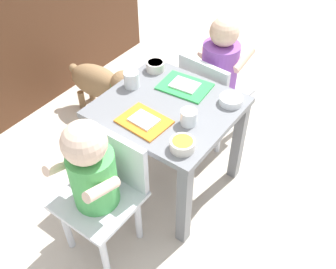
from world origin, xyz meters
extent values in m
plane|color=beige|center=(0.00, 0.00, 0.00)|extent=(7.00, 7.00, 0.00)
cube|color=slate|center=(0.00, 0.00, 0.45)|extent=(0.50, 0.53, 0.03)
cube|color=slate|center=(-0.22, -0.23, 0.22)|extent=(0.04, 0.04, 0.44)
cube|color=slate|center=(0.22, -0.23, 0.22)|extent=(0.04, 0.04, 0.44)
cube|color=slate|center=(-0.22, 0.23, 0.22)|extent=(0.04, 0.04, 0.44)
cube|color=slate|center=(0.22, 0.23, 0.22)|extent=(0.04, 0.04, 0.44)
cube|color=silver|center=(-0.42, 0.02, 0.27)|extent=(0.28, 0.28, 0.02)
cube|color=silver|center=(-0.29, 0.02, 0.39)|extent=(0.02, 0.27, 0.22)
cylinder|color=#4CB259|center=(-0.42, 0.02, 0.40)|extent=(0.17, 0.17, 0.23)
sphere|color=beige|center=(-0.43, 0.02, 0.58)|extent=(0.15, 0.15, 0.15)
cylinder|color=silver|center=(-0.52, 0.12, 0.13)|extent=(0.03, 0.03, 0.27)
cylinder|color=silver|center=(-0.52, -0.08, 0.13)|extent=(0.03, 0.03, 0.27)
cylinder|color=silver|center=(-0.32, 0.12, 0.13)|extent=(0.03, 0.03, 0.27)
cylinder|color=silver|center=(-0.32, -0.08, 0.13)|extent=(0.03, 0.03, 0.27)
cylinder|color=beige|center=(-0.47, 0.11, 0.46)|extent=(0.15, 0.04, 0.09)
cylinder|color=beige|center=(-0.47, -0.07, 0.46)|extent=(0.15, 0.04, 0.09)
cube|color=silver|center=(0.42, 0.00, 0.27)|extent=(0.30, 0.30, 0.02)
cube|color=silver|center=(0.29, 0.01, 0.39)|extent=(0.04, 0.27, 0.22)
cylinder|color=purple|center=(0.42, 0.00, 0.41)|extent=(0.17, 0.17, 0.26)
sphere|color=beige|center=(0.43, 0.00, 0.60)|extent=(0.13, 0.13, 0.13)
cylinder|color=silver|center=(0.51, -0.10, 0.13)|extent=(0.03, 0.03, 0.27)
cylinder|color=silver|center=(0.53, 0.10, 0.13)|extent=(0.03, 0.03, 0.27)
cylinder|color=silver|center=(0.31, -0.09, 0.13)|extent=(0.03, 0.03, 0.27)
cylinder|color=silver|center=(0.33, 0.11, 0.13)|extent=(0.03, 0.03, 0.27)
cylinder|color=beige|center=(0.46, -0.10, 0.48)|extent=(0.15, 0.05, 0.09)
cylinder|color=beige|center=(0.47, 0.10, 0.48)|extent=(0.15, 0.05, 0.09)
ellipsoid|color=olive|center=(0.22, 0.65, 0.19)|extent=(0.20, 0.33, 0.18)
sphere|color=olive|center=(0.24, 0.46, 0.24)|extent=(0.14, 0.14, 0.14)
sphere|color=black|center=(0.25, 0.42, 0.23)|extent=(0.06, 0.06, 0.06)
torus|color=green|center=(0.24, 0.50, 0.22)|extent=(0.12, 0.05, 0.12)
sphere|color=olive|center=(0.20, 0.80, 0.23)|extent=(0.05, 0.05, 0.05)
cylinder|color=olive|center=(0.18, 0.56, 0.06)|extent=(0.04, 0.04, 0.11)
cylinder|color=olive|center=(0.27, 0.57, 0.06)|extent=(0.04, 0.04, 0.11)
cylinder|color=olive|center=(0.16, 0.73, 0.06)|extent=(0.04, 0.04, 0.11)
cylinder|color=olive|center=(0.25, 0.74, 0.06)|extent=(0.04, 0.04, 0.11)
cube|color=orange|center=(-0.14, 0.01, 0.47)|extent=(0.15, 0.19, 0.01)
cube|color=white|center=(-0.14, 0.01, 0.48)|extent=(0.08, 0.11, 0.01)
cube|color=green|center=(0.14, 0.01, 0.47)|extent=(0.17, 0.22, 0.01)
cube|color=white|center=(0.14, 0.01, 0.48)|extent=(0.09, 0.12, 0.01)
cylinder|color=white|center=(0.01, 0.20, 0.50)|extent=(0.07, 0.07, 0.07)
cylinder|color=silver|center=(0.01, 0.20, 0.48)|extent=(0.06, 0.06, 0.04)
cylinder|color=white|center=(-0.04, -0.13, 0.49)|extent=(0.06, 0.06, 0.06)
cylinder|color=silver|center=(-0.04, -0.13, 0.48)|extent=(0.05, 0.05, 0.04)
cylinder|color=white|center=(0.16, -0.20, 0.48)|extent=(0.10, 0.10, 0.03)
cylinder|color=#D84C33|center=(0.16, -0.20, 0.49)|extent=(0.08, 0.08, 0.01)
cylinder|color=silver|center=(-0.17, -0.19, 0.48)|extent=(0.09, 0.09, 0.04)
cylinder|color=gold|center=(-0.17, -0.19, 0.50)|extent=(0.07, 0.07, 0.01)
cylinder|color=silver|center=(0.17, 0.19, 0.48)|extent=(0.08, 0.08, 0.04)
cylinder|color=#D84C33|center=(0.17, 0.19, 0.50)|extent=(0.07, 0.07, 0.01)
camera|label=1|loc=(-0.98, -0.70, 1.43)|focal=41.03mm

